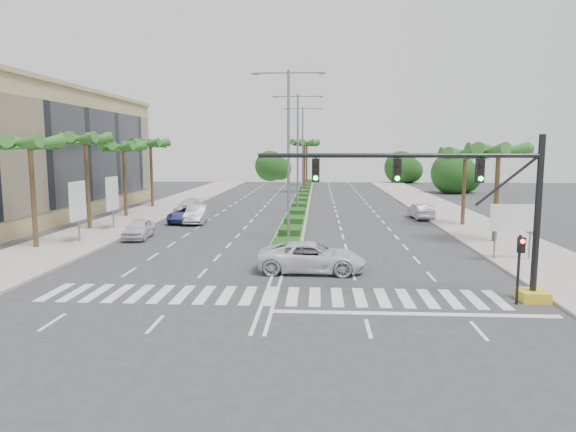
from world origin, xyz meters
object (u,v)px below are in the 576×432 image
object	(u,v)px
car_parked_b	(197,214)
car_crossing	(312,257)
car_parked_a	(139,229)
car_parked_c	(188,214)
car_right	(421,211)
car_parked_d	(189,207)

from	to	relation	value
car_parked_b	car_crossing	distance (m)	20.56
car_parked_a	car_parked_c	size ratio (longest dim) A/B	0.81
car_right	car_parked_a	bearing A→B (deg)	23.56
car_parked_a	car_crossing	bearing A→B (deg)	-41.06
car_crossing	car_right	distance (m)	23.87
car_crossing	car_right	bearing A→B (deg)	-23.09
car_parked_b	car_parked_c	bearing A→B (deg)	149.78
car_parked_b	car_right	world-z (taller)	car_parked_b
car_parked_b	car_crossing	xyz separation A→B (m)	(10.47, -17.69, 0.01)
car_parked_c	car_parked_b	bearing A→B (deg)	-18.65
car_parked_b	car_parked_c	xyz separation A→B (m)	(-0.94, 0.46, -0.07)
car_parked_a	car_parked_c	bearing A→B (deg)	75.86
car_parked_d	car_parked_a	bearing A→B (deg)	-84.59
car_parked_d	car_crossing	xyz separation A→B (m)	(12.89, -24.34, 0.10)
car_parked_a	car_right	bearing A→B (deg)	23.42
car_parked_d	car_right	xyz separation A→B (m)	(22.91, -2.67, 0.03)
car_parked_a	car_parked_c	world-z (taller)	car_parked_c
car_parked_c	car_crossing	bearing A→B (deg)	-50.41
car_parked_d	car_crossing	size ratio (longest dim) A/B	0.83
car_right	car_parked_d	bearing A→B (deg)	-10.85
car_parked_b	car_crossing	bearing A→B (deg)	-63.53
car_parked_c	car_right	bearing A→B (deg)	16.75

